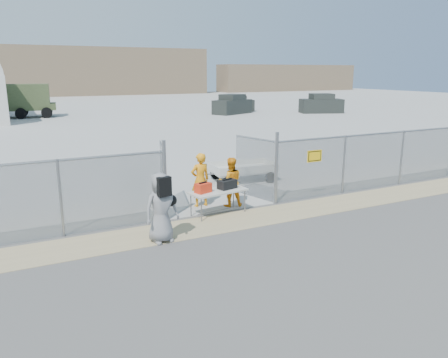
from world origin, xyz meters
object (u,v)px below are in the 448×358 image
security_worker_left (200,180)px  visitor (161,208)px  folding_table (218,202)px  utility_trailer (243,171)px  security_worker_right (230,182)px

security_worker_left → visitor: (-2.20, -2.45, 0.03)m
security_worker_left → folding_table: bearing=97.9°
folding_table → security_worker_left: size_ratio=1.01×
utility_trailer → visitor: bearing=-131.0°
security_worker_right → utility_trailer: size_ratio=0.49×
security_worker_left → security_worker_right: 1.02m
security_worker_left → utility_trailer: security_worker_left is taller
security_worker_left → security_worker_right: security_worker_left is taller
security_worker_left → security_worker_right: size_ratio=1.09×
security_worker_left → visitor: size_ratio=0.97×
visitor → utility_trailer: 7.18m
folding_table → visitor: 2.81m
security_worker_left → visitor: visitor is taller
folding_table → security_worker_right: (0.76, 0.62, 0.45)m
folding_table → security_worker_left: 1.18m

